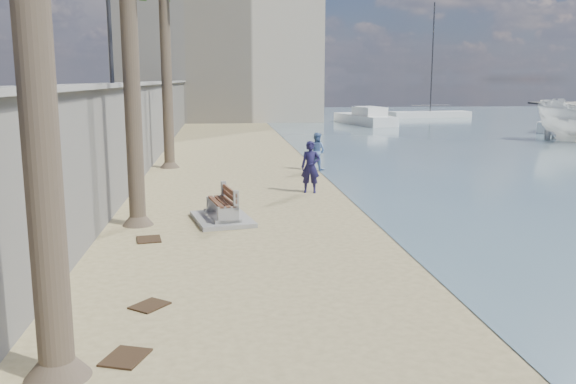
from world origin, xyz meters
TOP-DOWN VIEW (x-y plane):
  - seawall at (-5.20, 20.00)m, footprint 0.45×70.00m
  - wall_cap at (-5.20, 20.00)m, footprint 0.80×70.00m
  - end_building at (-2.00, 52.00)m, footprint 18.00×12.00m
  - bench_far at (-1.99, 9.40)m, footprint 1.79×2.30m
  - person_a at (0.95, 13.26)m, footprint 0.80×0.63m
  - person_b at (1.97, 18.36)m, footprint 1.05×1.04m
  - yacht_far at (10.03, 43.73)m, footprint 3.81×8.31m
  - sailboat_west at (18.63, 52.04)m, footprint 8.23×3.02m
  - debris_b at (-3.34, 1.39)m, footprint 0.69×0.76m
  - debris_c at (-3.72, 7.65)m, footprint 0.65×0.76m
  - debris_d at (-3.23, 3.31)m, footprint 0.72×0.73m

SIDE VIEW (x-z plane):
  - debris_b at x=-3.34m, z-range 0.00..0.03m
  - debris_c at x=-3.72m, z-range 0.00..0.03m
  - debris_d at x=-3.23m, z-range 0.00..0.03m
  - sailboat_west at x=18.63m, z-range -5.22..5.87m
  - yacht_far at x=10.03m, z-range -0.40..1.10m
  - bench_far at x=-1.99m, z-range -0.05..0.81m
  - person_b at x=1.97m, z-range 0.00..1.72m
  - person_a at x=0.95m, z-range 0.00..1.97m
  - seawall at x=-5.20m, z-range 0.00..3.50m
  - wall_cap at x=-5.20m, z-range 3.49..3.61m
  - end_building at x=-2.00m, z-range 0.00..14.00m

